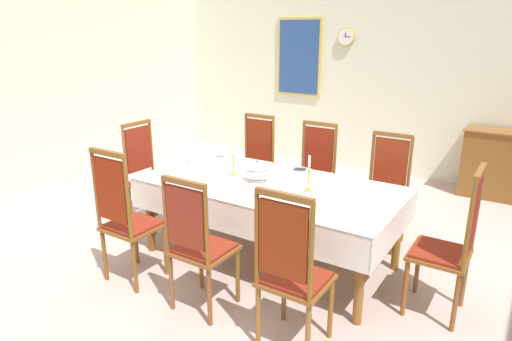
{
  "coord_description": "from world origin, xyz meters",
  "views": [
    {
      "loc": [
        2.0,
        -3.19,
        2.1
      ],
      "look_at": [
        -0.08,
        0.0,
        0.91
      ],
      "focal_mm": 31.07,
      "sensor_mm": 36.0,
      "label": 1
    }
  ],
  "objects_px": {
    "chair_south_b": "(198,243)",
    "framed_painting": "(299,57)",
    "chair_south_c": "(291,270)",
    "chair_north_c": "(385,188)",
    "spoon_primary": "(230,191)",
    "chair_head_west": "(148,173)",
    "chair_south_a": "(125,216)",
    "mounted_clock": "(346,37)",
    "bowl_near_right": "(300,171)",
    "bowl_near_left": "(239,193)",
    "chair_north_a": "(254,163)",
    "candlestick_east": "(309,177)",
    "chair_head_east": "(451,243)",
    "chair_north_b": "(313,174)",
    "soup_tureen": "(257,171)",
    "candlestick_west": "(233,163)",
    "dining_table": "(269,191)",
    "spoon_secondary": "(313,175)"
  },
  "relations": [
    {
      "from": "chair_north_a",
      "to": "chair_north_b",
      "type": "relative_size",
      "value": 1.01
    },
    {
      "from": "chair_north_c",
      "to": "chair_head_west",
      "type": "xyz_separation_m",
      "value": [
        -2.37,
        -0.99,
        0.01
      ]
    },
    {
      "from": "spoon_secondary",
      "to": "mounted_clock",
      "type": "distance_m",
      "value": 3.31
    },
    {
      "from": "chair_south_a",
      "to": "chair_north_a",
      "type": "height_order",
      "value": "chair_south_a"
    },
    {
      "from": "chair_south_b",
      "to": "dining_table",
      "type": "bearing_deg",
      "value": 88.55
    },
    {
      "from": "chair_south_c",
      "to": "chair_north_c",
      "type": "bearing_deg",
      "value": 90.0
    },
    {
      "from": "chair_head_west",
      "to": "bowl_near_left",
      "type": "height_order",
      "value": "chair_head_west"
    },
    {
      "from": "bowl_near_left",
      "to": "spoon_primary",
      "type": "xyz_separation_m",
      "value": [
        -0.12,
        0.03,
        -0.01
      ]
    },
    {
      "from": "chair_south_a",
      "to": "chair_north_b",
      "type": "relative_size",
      "value": 1.05
    },
    {
      "from": "candlestick_east",
      "to": "bowl_near_left",
      "type": "xyz_separation_m",
      "value": [
        -0.45,
        -0.4,
        -0.11
      ]
    },
    {
      "from": "dining_table",
      "to": "chair_north_a",
      "type": "height_order",
      "value": "chair_north_a"
    },
    {
      "from": "chair_head_west",
      "to": "chair_head_east",
      "type": "xyz_separation_m",
      "value": [
        3.18,
        0.0,
        0.01
      ]
    },
    {
      "from": "chair_south_a",
      "to": "bowl_near_right",
      "type": "relative_size",
      "value": 6.2
    },
    {
      "from": "chair_south_b",
      "to": "chair_head_east",
      "type": "xyz_separation_m",
      "value": [
        1.62,
        0.99,
        0.03
      ]
    },
    {
      "from": "soup_tureen",
      "to": "chair_south_a",
      "type": "bearing_deg",
      "value": -124.76
    },
    {
      "from": "chair_north_b",
      "to": "chair_north_c",
      "type": "relative_size",
      "value": 1.02
    },
    {
      "from": "chair_south_a",
      "to": "soup_tureen",
      "type": "bearing_deg",
      "value": 55.24
    },
    {
      "from": "chair_north_a",
      "to": "chair_south_b",
      "type": "height_order",
      "value": "chair_north_a"
    },
    {
      "from": "chair_south_b",
      "to": "candlestick_east",
      "type": "height_order",
      "value": "chair_south_b"
    },
    {
      "from": "chair_north_b",
      "to": "framed_painting",
      "type": "distance_m",
      "value": 3.0
    },
    {
      "from": "soup_tureen",
      "to": "candlestick_west",
      "type": "relative_size",
      "value": 0.74
    },
    {
      "from": "mounted_clock",
      "to": "chair_south_c",
      "type": "bearing_deg",
      "value": -71.31
    },
    {
      "from": "spoon_primary",
      "to": "framed_painting",
      "type": "height_order",
      "value": "framed_painting"
    },
    {
      "from": "spoon_primary",
      "to": "dining_table",
      "type": "bearing_deg",
      "value": 70.61
    },
    {
      "from": "chair_south_b",
      "to": "bowl_near_right",
      "type": "bearing_deg",
      "value": 84.56
    },
    {
      "from": "candlestick_west",
      "to": "dining_table",
      "type": "bearing_deg",
      "value": 0.0
    },
    {
      "from": "bowl_near_right",
      "to": "framed_painting",
      "type": "bearing_deg",
      "value": 118.32
    },
    {
      "from": "chair_south_c",
      "to": "chair_north_c",
      "type": "relative_size",
      "value": 1.04
    },
    {
      "from": "dining_table",
      "to": "chair_north_a",
      "type": "distance_m",
      "value": 1.29
    },
    {
      "from": "chair_south_b",
      "to": "chair_north_c",
      "type": "relative_size",
      "value": 0.98
    },
    {
      "from": "chair_south_b",
      "to": "soup_tureen",
      "type": "xyz_separation_m",
      "value": [
        -0.1,
        0.99,
        0.29
      ]
    },
    {
      "from": "chair_head_east",
      "to": "soup_tureen",
      "type": "relative_size",
      "value": 5.01
    },
    {
      "from": "chair_north_c",
      "to": "bowl_near_left",
      "type": "bearing_deg",
      "value": 59.16
    },
    {
      "from": "chair_south_b",
      "to": "chair_south_c",
      "type": "xyz_separation_m",
      "value": [
        0.81,
        -0.0,
        0.02
      ]
    },
    {
      "from": "chair_north_b",
      "to": "candlestick_east",
      "type": "height_order",
      "value": "chair_north_b"
    },
    {
      "from": "mounted_clock",
      "to": "candlestick_west",
      "type": "bearing_deg",
      "value": -85.17
    },
    {
      "from": "chair_north_a",
      "to": "soup_tureen",
      "type": "bearing_deg",
      "value": 124.83
    },
    {
      "from": "bowl_near_left",
      "to": "spoon_primary",
      "type": "relative_size",
      "value": 1.0
    },
    {
      "from": "chair_north_a",
      "to": "candlestick_east",
      "type": "bearing_deg",
      "value": 140.94
    },
    {
      "from": "chair_south_c",
      "to": "bowl_near_left",
      "type": "bearing_deg",
      "value": 144.81
    },
    {
      "from": "chair_south_c",
      "to": "dining_table",
      "type": "bearing_deg",
      "value": 128.32
    },
    {
      "from": "chair_south_a",
      "to": "candlestick_west",
      "type": "bearing_deg",
      "value": 67.29
    },
    {
      "from": "dining_table",
      "to": "chair_south_a",
      "type": "height_order",
      "value": "chair_south_a"
    },
    {
      "from": "chair_head_east",
      "to": "bowl_near_right",
      "type": "bearing_deg",
      "value": 74.74
    },
    {
      "from": "chair_head_west",
      "to": "chair_south_a",
      "type": "bearing_deg",
      "value": 37.86
    },
    {
      "from": "chair_south_a",
      "to": "bowl_near_right",
      "type": "xyz_separation_m",
      "value": [
        0.93,
        1.4,
        0.19
      ]
    },
    {
      "from": "chair_south_c",
      "to": "spoon_primary",
      "type": "height_order",
      "value": "chair_south_c"
    },
    {
      "from": "chair_south_a",
      "to": "soup_tureen",
      "type": "xyz_separation_m",
      "value": [
        0.69,
        0.99,
        0.26
      ]
    },
    {
      "from": "chair_south_b",
      "to": "framed_painting",
      "type": "relative_size",
      "value": 0.9
    },
    {
      "from": "chair_north_b",
      "to": "bowl_near_right",
      "type": "relative_size",
      "value": 5.93
    }
  ]
}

